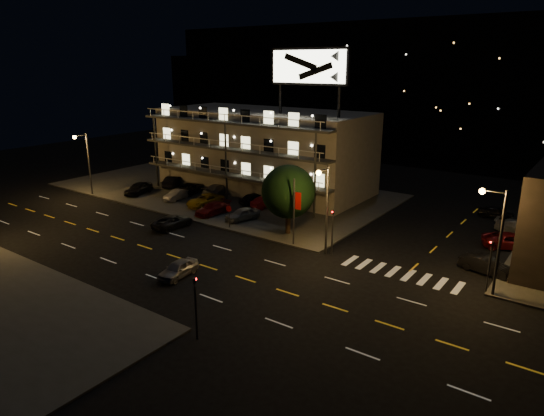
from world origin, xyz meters
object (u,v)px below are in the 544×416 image
Objects in this scene: road_car_east at (178,269)px; lot_car_2 at (205,200)px; tree at (288,193)px; road_car_west at (173,222)px; side_car_0 at (486,265)px; lot_car_7 at (218,190)px; lot_car_4 at (242,214)px.

lot_car_2 is at bearing 120.50° from road_car_east.
tree is 12.56m from road_car_west.
lot_car_2 reaches higher than side_car_0.
side_car_0 reaches higher than road_car_west.
side_car_0 is at bearing 30.71° from road_car_east.
lot_car_7 is at bearing -69.53° from road_car_west.
lot_car_4 reaches higher than road_car_west.
road_car_east is (-19.76, -15.01, -0.04)m from side_car_0.
road_car_east is at bearing 115.92° from lot_car_7.
side_car_0 is (33.60, -5.11, -0.19)m from lot_car_7.
lot_car_7 is (-9.09, 6.15, 0.06)m from lot_car_4.
tree is 1.38× the size of lot_car_7.
road_car_east is (13.84, -20.12, -0.22)m from lot_car_7.
lot_car_7 is 33.99m from side_car_0.
tree reaches higher than road_car_east.
tree is 1.65× the size of side_car_0.
lot_car_7 reaches higher than road_car_west.
tree is 17.10m from lot_car_7.
road_car_east reaches higher than road_car_west.
lot_car_7 reaches higher than side_car_0.
road_car_east is (4.76, -13.97, -0.17)m from lot_car_4.
side_car_0 reaches higher than road_car_east.
tree is at bearing 77.03° from road_car_east.
road_car_east is (-1.51, -13.38, -3.59)m from tree.
lot_car_7 is 24.42m from road_car_east.
side_car_0 is 24.81m from road_car_east.
tree is 1.50× the size of road_car_west.
lot_car_2 is 7.18m from lot_car_4.
road_car_west is (-9.32, 8.14, -0.01)m from road_car_east.
tree is 7.17m from lot_car_4.
tree reaches higher than lot_car_4.
lot_car_7 is 1.20× the size of side_car_0.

